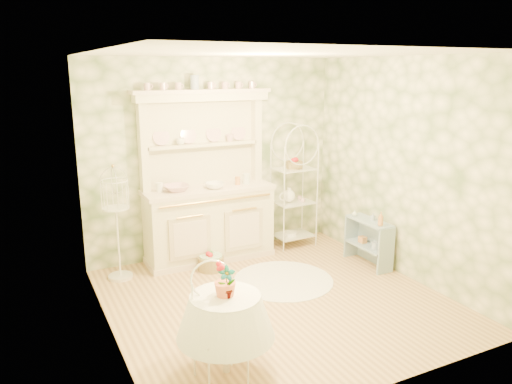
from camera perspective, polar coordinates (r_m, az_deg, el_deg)
name	(u,v)px	position (r m, az deg, el deg)	size (l,w,h in m)	color
floor	(276,300)	(5.79, 2.26, -12.19)	(3.60, 3.60, 0.00)	tan
ceiling	(278,53)	(5.21, 2.56, 15.56)	(3.60, 3.60, 0.00)	white
wall_left	(104,204)	(4.76, -16.93, -1.29)	(3.60, 3.60, 0.00)	#F5EECE
wall_right	(405,169)	(6.39, 16.69, 2.51)	(3.60, 3.60, 0.00)	#F5EECE
wall_back	(214,158)	(6.94, -4.82, 3.92)	(3.60, 3.60, 0.00)	#F5EECE
wall_front	(392,232)	(3.92, 15.26, -4.40)	(3.60, 3.60, 0.00)	#F5EECE
kitchen_dresser	(208,177)	(6.65, -5.48, 1.66)	(1.87, 0.61, 2.29)	#EDE7C6
bakers_rack	(294,185)	(7.24, 4.36, 0.79)	(0.57, 0.40, 1.82)	white
side_shelf	(368,244)	(6.83, 12.70, -5.86)	(0.24, 0.65, 0.55)	#8DA6B9
round_table	(226,340)	(4.44, -3.46, -16.49)	(0.56, 0.56, 0.61)	white
cafe_chair	(220,338)	(4.27, -4.10, -16.26)	(0.37, 0.37, 0.81)	white
birdcage_stand	(117,224)	(6.32, -15.61, -3.49)	(0.34, 0.34, 1.43)	white
floor_basket	(211,263)	(6.58, -5.18, -8.04)	(0.30, 0.30, 0.19)	olive
lace_rug	(283,280)	(6.28, 3.13, -10.02)	(1.24, 1.24, 0.01)	white
bowl_floral	(176,190)	(6.53, -9.09, 0.17)	(0.33, 0.33, 0.08)	white
bowl_white	(215,188)	(6.61, -4.73, 0.46)	(0.26, 0.26, 0.08)	white
cup_left	(180,143)	(6.61, -8.63, 5.60)	(0.12, 0.12, 0.09)	white
cup_right	(230,139)	(6.86, -3.01, 6.03)	(0.11, 0.11, 0.10)	white
potted_geranium	(227,283)	(4.15, -3.35, -10.30)	(0.14, 0.10, 0.27)	#3F7238
bottle_amber	(381,221)	(6.50, 14.06, -3.20)	(0.07, 0.07, 0.18)	#CC8647
bottle_blue	(373,218)	(6.71, 13.21, -2.88)	(0.05, 0.05, 0.10)	#96A9C3
bottle_glass	(355,214)	(6.85, 11.22, -2.47)	(0.07, 0.07, 0.09)	silver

